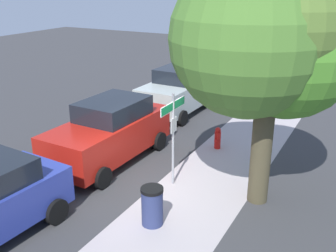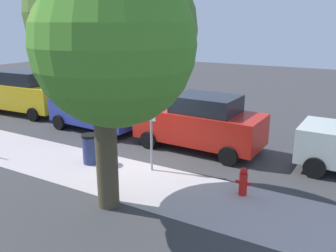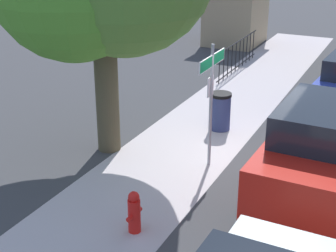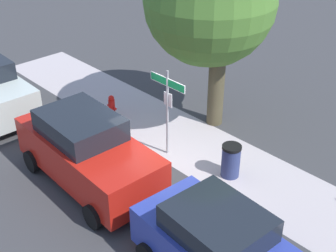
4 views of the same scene
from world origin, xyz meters
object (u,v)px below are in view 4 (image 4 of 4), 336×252
Objects in this scene: street_sign at (168,98)px; fire_hydrant at (112,106)px; car_red at (87,151)px; car_blue at (223,251)px; trash_bin at (231,161)px.

fire_hydrant is at bearing 176.21° from street_sign.
car_red is 1.12× the size of car_blue.
car_blue is at bearing -30.52° from street_sign.
fire_hydrant is (-7.36, 2.77, -0.52)m from car_blue.
car_red is 4.72× the size of trash_bin.
car_blue reaches higher than trash_bin.
trash_bin is at bearing 3.41° from fire_hydrant.
street_sign is at bearing -3.79° from fire_hydrant.
car_red is 3.95m from trash_bin.
street_sign is at bearing 81.54° from car_red.
car_red is (-0.46, -2.53, -0.87)m from street_sign.
street_sign is at bearing -166.21° from trash_bin.
car_red is 4.82m from car_blue.
car_red is 3.78m from fire_hydrant.
fire_hydrant is at bearing 134.82° from car_red.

